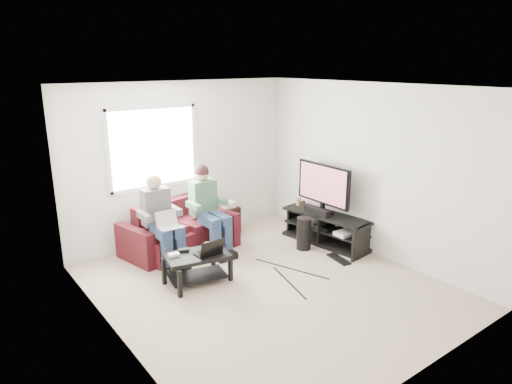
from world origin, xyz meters
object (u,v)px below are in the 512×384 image
sofa (178,233)px  coffee_table (197,262)px  end_table (228,219)px  tv_stand (326,230)px  tv (323,185)px  subwoofer (304,233)px

sofa → coffee_table: 1.19m
sofa → end_table: size_ratio=3.18×
sofa → tv_stand: 2.39m
tv_stand → tv: size_ratio=1.43×
sofa → end_table: (1.06, 0.17, -0.04)m
coffee_table → sofa: bearing=74.5°
tv_stand → subwoofer: size_ratio=3.02×
tv → subwoofer: tv is taller
sofa → subwoofer: bearing=-35.6°
tv_stand → end_table: (-1.01, 1.37, 0.03)m
tv_stand → tv: (-0.00, 0.10, 0.74)m
coffee_table → subwoofer: (1.93, -0.01, -0.04)m
tv → subwoofer: (-0.45, -0.05, -0.70)m
subwoofer → end_table: (-0.56, 1.32, -0.01)m
tv_stand → tv: tv is taller
tv_stand → tv: bearing=91.5°
subwoofer → end_table: 1.43m
subwoofer → coffee_table: bearing=179.7°
tv → subwoofer: bearing=-173.1°
tv → end_table: 1.77m
tv_stand → subwoofer: 0.45m
tv_stand → subwoofer: subwoofer is taller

